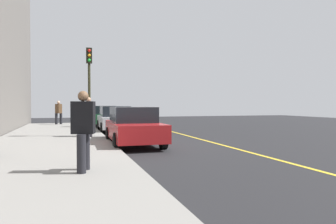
% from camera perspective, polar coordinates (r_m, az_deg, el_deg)
% --- Properties ---
extents(ground_plane, '(56.00, 56.00, 0.00)m').
position_cam_1_polar(ground_plane, '(12.57, -5.48, -6.00)').
color(ground_plane, black).
extents(sidewalk, '(28.00, 4.60, 0.15)m').
position_cam_1_polar(sidewalk, '(12.32, -20.75, -5.88)').
color(sidewalk, gray).
rests_on(sidewalk, ground).
extents(lane_stripe_centre, '(28.00, 0.14, 0.01)m').
position_cam_1_polar(lane_stripe_centre, '(13.59, 7.91, -5.44)').
color(lane_stripe_centre, gold).
rests_on(lane_stripe_centre, ground).
extents(parked_car_green, '(4.20, 1.99, 1.51)m').
position_cam_1_polar(parked_car_green, '(23.91, -11.56, -0.71)').
color(parked_car_green, black).
rests_on(parked_car_green, ground).
extents(parked_car_silver, '(4.22, 1.94, 1.51)m').
position_cam_1_polar(parked_car_silver, '(18.86, -9.58, -1.25)').
color(parked_car_silver, black).
rests_on(parked_car_silver, ground).
extents(parked_car_red, '(4.34, 1.95, 1.51)m').
position_cam_1_polar(parked_car_red, '(12.53, -6.29, -2.55)').
color(parked_car_red, black).
rests_on(parked_car_red, ground).
extents(pedestrian_grey_coat, '(0.51, 0.55, 1.72)m').
position_cam_1_polar(pedestrian_grey_coat, '(21.41, -15.10, -0.14)').
color(pedestrian_grey_coat, black).
rests_on(pedestrian_grey_coat, sidewalk).
extents(pedestrian_black_coat, '(0.57, 0.54, 1.76)m').
position_cam_1_polar(pedestrian_black_coat, '(7.10, -15.11, -2.91)').
color(pedestrian_black_coat, black).
rests_on(pedestrian_black_coat, sidewalk).
extents(pedestrian_navy_coat, '(0.58, 0.55, 1.80)m').
position_cam_1_polar(pedestrian_navy_coat, '(14.84, -14.24, -0.60)').
color(pedestrian_navy_coat, black).
rests_on(pedestrian_navy_coat, sidewalk).
extents(pedestrian_brown_coat, '(0.55, 0.51, 1.73)m').
position_cam_1_polar(pedestrian_brown_coat, '(24.67, -19.24, 0.04)').
color(pedestrian_brown_coat, black).
rests_on(pedestrian_brown_coat, sidewalk).
extents(traffic_light_pole, '(0.35, 0.26, 4.09)m').
position_cam_1_polar(traffic_light_pole, '(15.15, -14.11, 6.32)').
color(traffic_light_pole, '#2D2D19').
rests_on(traffic_light_pole, sidewalk).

